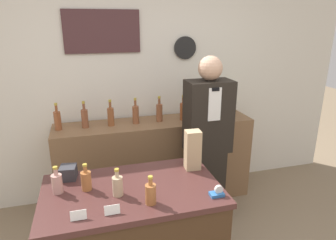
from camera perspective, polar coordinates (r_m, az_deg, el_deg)
name	(u,v)px	position (r m, az deg, el deg)	size (l,w,h in m)	color
back_wall	(135,81)	(3.41, -6.27, 7.40)	(5.20, 0.09, 2.70)	silver
back_shelf	(156,161)	(3.44, -2.36, -7.89)	(2.15, 0.47, 0.95)	brown
shopkeeper	(207,144)	(2.95, 7.43, -4.63)	(0.43, 0.27, 1.70)	black
potted_plant	(222,100)	(3.49, 10.27, 3.82)	(0.23, 0.23, 0.33)	#B27047
paper_bag	(193,150)	(2.26, 4.73, -5.71)	(0.12, 0.10, 0.30)	tan
tape_dispenser	(217,193)	(2.00, 9.39, -13.48)	(0.09, 0.06, 0.07)	#2D66A8
price_card_left	(78,215)	(1.84, -16.70, -16.99)	(0.09, 0.02, 0.06)	white
price_card_right	(112,210)	(1.84, -10.59, -16.48)	(0.09, 0.02, 0.06)	white
gift_box	(68,172)	(2.27, -18.45, -9.47)	(0.13, 0.13, 0.10)	#2D2D33
counter_bottle_0	(57,183)	(2.11, -20.37, -11.18)	(0.07, 0.07, 0.19)	tan
counter_bottle_1	(86,180)	(2.09, -15.32, -10.98)	(0.07, 0.07, 0.19)	#A66434
counter_bottle_2	(118,185)	(1.99, -9.58, -12.17)	(0.07, 0.07, 0.19)	tan
counter_bottle_3	(151,193)	(1.88, -3.32, -13.77)	(0.07, 0.07, 0.19)	#A36233
shelf_bottle_0	(58,120)	(3.18, -20.29, 0.02)	(0.07, 0.07, 0.28)	brown
shelf_bottle_1	(85,118)	(3.16, -15.58, 0.41)	(0.07, 0.07, 0.28)	brown
shelf_bottle_2	(111,116)	(3.16, -10.85, 0.76)	(0.07, 0.07, 0.28)	brown
shelf_bottle_3	(136,114)	(3.19, -6.18, 1.15)	(0.07, 0.07, 0.28)	brown
shelf_bottle_4	(159,112)	(3.25, -1.66, 1.56)	(0.07, 0.07, 0.28)	brown
shelf_bottle_5	(183,111)	(3.30, 2.87, 1.79)	(0.07, 0.07, 0.28)	brown
shelf_bottle_6	(205,109)	(3.40, 6.98, 2.18)	(0.07, 0.07, 0.28)	brown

